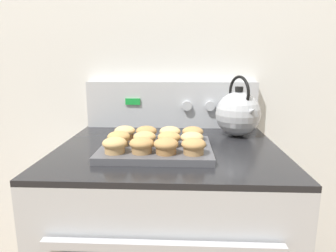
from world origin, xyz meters
The scene contains 16 objects.
wall_back centered at (0.00, 0.74, 1.20)m, with size 8.00×0.05×2.40m.
control_panel centered at (0.00, 0.68, 1.03)m, with size 0.77×0.07×0.21m.
muffin_pan centered at (-0.04, 0.28, 0.93)m, with size 0.37×0.29×0.02m.
muffin_r0_c0 centered at (-0.16, 0.20, 0.97)m, with size 0.08×0.08×0.05m.
muffin_r0_c1 centered at (-0.08, 0.20, 0.97)m, with size 0.08×0.08×0.05m.
muffin_r0_c2 centered at (0.00, 0.20, 0.97)m, with size 0.08×0.08×0.05m.
muffin_r0_c3 centered at (0.08, 0.20, 0.97)m, with size 0.08×0.08×0.05m.
muffin_r1_c0 centered at (-0.16, 0.28, 0.97)m, with size 0.08×0.08×0.05m.
muffin_r1_c1 centered at (-0.08, 0.28, 0.97)m, with size 0.08×0.08×0.05m.
muffin_r1_c2 centered at (0.01, 0.28, 0.97)m, with size 0.08×0.08×0.05m.
muffin_r1_c3 centered at (0.08, 0.28, 0.97)m, with size 0.08×0.08×0.05m.
muffin_r2_c0 centered at (-0.16, 0.37, 0.97)m, with size 0.08×0.08×0.05m.
muffin_r2_c1 centered at (-0.08, 0.37, 0.97)m, with size 0.08×0.08×0.05m.
muffin_r2_c2 centered at (0.01, 0.36, 0.97)m, with size 0.08×0.08×0.05m.
muffin_r2_c3 centered at (0.09, 0.37, 0.97)m, with size 0.08×0.08×0.05m.
tea_kettle centered at (0.28, 0.53, 1.02)m, with size 0.18×0.21×0.25m.
Camera 1 is at (0.05, -0.68, 1.22)m, focal length 32.00 mm.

